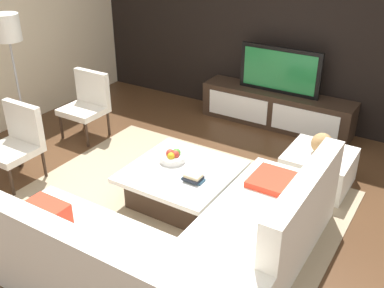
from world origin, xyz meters
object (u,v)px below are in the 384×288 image
at_px(coffee_table, 182,184).
at_px(floor_lamp, 8,37).
at_px(accent_chair_near, 17,139).
at_px(accent_chair_far, 87,101).
at_px(ottoman, 318,169).
at_px(fruit_bowl, 173,157).
at_px(sectional_couch, 181,249).
at_px(decorative_ball, 322,144).
at_px(media_console, 276,109).
at_px(television, 280,70).
at_px(book_stack, 193,178).

relative_size(coffee_table, floor_lamp, 0.64).
bearing_deg(floor_lamp, accent_chair_near, -42.93).
bearing_deg(accent_chair_far, coffee_table, -8.26).
bearing_deg(ottoman, fruit_bowl, -143.19).
height_order(accent_chair_near, fruit_bowl, accent_chair_near).
xyz_separation_m(sectional_couch, accent_chair_far, (-2.55, 1.63, 0.20)).
relative_size(ottoman, fruit_bowl, 2.50).
xyz_separation_m(accent_chair_far, decorative_ball, (3.06, 0.38, 0.03)).
relative_size(sectional_couch, fruit_bowl, 8.57).
bearing_deg(accent_chair_far, media_console, 49.40).
xyz_separation_m(ottoman, decorative_ball, (0.00, 0.00, 0.32)).
bearing_deg(floor_lamp, television, 40.71).
bearing_deg(floor_lamp, coffee_table, -1.50).
xyz_separation_m(media_console, accent_chair_near, (-1.92, -2.86, 0.24)).
bearing_deg(coffee_table, sectional_couch, -57.20).
bearing_deg(ottoman, media_console, 129.47).
xyz_separation_m(television, sectional_couch, (0.51, -3.24, -0.53)).
distance_m(television, ottoman, 1.71).
bearing_deg(decorative_ball, accent_chair_near, -151.01).
height_order(coffee_table, floor_lamp, floor_lamp).
height_order(media_console, television, television).
relative_size(sectional_couch, accent_chair_near, 2.76).
relative_size(accent_chair_near, floor_lamp, 0.52).
bearing_deg(accent_chair_far, fruit_bowl, -7.18).
bearing_deg(fruit_bowl, television, 82.79).
xyz_separation_m(media_console, book_stack, (0.12, -2.42, 0.17)).
distance_m(ottoman, decorative_ball, 0.32).
xyz_separation_m(floor_lamp, fruit_bowl, (2.32, 0.03, -0.97)).
height_order(sectional_couch, ottoman, sectional_couch).
relative_size(ottoman, decorative_ball, 2.99).
height_order(sectional_couch, coffee_table, sectional_couch).
relative_size(media_console, accent_chair_far, 2.47).
relative_size(media_console, floor_lamp, 1.28).
bearing_deg(ottoman, coffee_table, -136.22).
bearing_deg(coffee_table, book_stack, -28.87).
relative_size(fruit_bowl, decorative_ball, 1.20).
distance_m(media_console, television, 0.57).
height_order(television, coffee_table, television).
relative_size(ottoman, book_stack, 3.20).
distance_m(coffee_table, ottoman, 1.54).
distance_m(television, accent_chair_near, 3.46).
relative_size(television, floor_lamp, 0.68).
relative_size(coffee_table, accent_chair_far, 1.23).
xyz_separation_m(television, book_stack, (0.12, -2.42, -0.40)).
bearing_deg(book_stack, accent_chair_far, 159.47).
height_order(floor_lamp, accent_chair_far, floor_lamp).
xyz_separation_m(ottoman, book_stack, (-0.90, -1.19, 0.22)).
bearing_deg(floor_lamp, sectional_couch, -18.02).
relative_size(media_console, fruit_bowl, 7.68).
height_order(accent_chair_far, book_stack, accent_chair_far).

